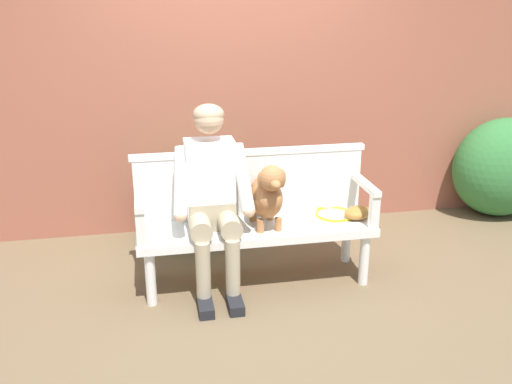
# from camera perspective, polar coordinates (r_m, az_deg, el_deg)

# --- Properties ---
(ground_plane) EXTENTS (40.00, 40.00, 0.00)m
(ground_plane) POSITION_cam_1_polar(r_m,az_deg,el_deg) (4.19, 0.00, -9.03)
(ground_plane) COLOR brown
(brick_garden_fence) EXTENTS (8.00, 0.30, 2.50)m
(brick_garden_fence) POSITION_cam_1_polar(r_m,az_deg,el_deg) (4.95, -2.77, 10.81)
(brick_garden_fence) COLOR #9E5642
(brick_garden_fence) RESTS_ON ground
(hedge_bush_far_right) EXTENTS (0.99, 0.60, 0.75)m
(hedge_bush_far_right) POSITION_cam_1_polar(r_m,az_deg,el_deg) (4.77, -6.15, -0.55)
(hedge_bush_far_right) COLOR #337538
(hedge_bush_far_right) RESTS_ON ground
(hedge_bush_mid_left) EXTENTS (0.96, 0.72, 0.94)m
(hedge_bush_mid_left) POSITION_cam_1_polar(r_m,az_deg,el_deg) (5.73, 23.89, 2.31)
(hedge_bush_mid_left) COLOR #337538
(hedge_bush_mid_left) RESTS_ON ground
(garden_bench) EXTENTS (1.68, 0.50, 0.45)m
(garden_bench) POSITION_cam_1_polar(r_m,az_deg,el_deg) (4.02, 0.00, -4.16)
(garden_bench) COLOR white
(garden_bench) RESTS_ON ground
(bench_backrest) EXTENTS (1.72, 0.06, 0.50)m
(bench_backrest) POSITION_cam_1_polar(r_m,az_deg,el_deg) (4.10, -0.58, 1.06)
(bench_backrest) COLOR white
(bench_backrest) RESTS_ON garden_bench
(bench_armrest_left_end) EXTENTS (0.06, 0.50, 0.28)m
(bench_armrest_left_end) POSITION_cam_1_polar(r_m,az_deg,el_deg) (3.78, -11.77, -1.91)
(bench_armrest_left_end) COLOR white
(bench_armrest_left_end) RESTS_ON garden_bench
(bench_armrest_right_end) EXTENTS (0.06, 0.50, 0.28)m
(bench_armrest_right_end) POSITION_cam_1_polar(r_m,az_deg,el_deg) (4.06, 11.41, -0.33)
(bench_armrest_right_end) COLOR white
(bench_armrest_right_end) RESTS_ON garden_bench
(person_seated) EXTENTS (0.56, 0.65, 1.32)m
(person_seated) POSITION_cam_1_polar(r_m,az_deg,el_deg) (3.84, -4.54, -0.04)
(person_seated) COLOR black
(person_seated) RESTS_ON ground
(dog_on_bench) EXTENTS (0.25, 0.50, 0.49)m
(dog_on_bench) POSITION_cam_1_polar(r_m,az_deg,el_deg) (3.86, 1.15, -0.31)
(dog_on_bench) COLOR #AD7042
(dog_on_bench) RESTS_ON garden_bench
(tennis_racket) EXTENTS (0.43, 0.56, 0.03)m
(tennis_racket) POSITION_cam_1_polar(r_m,az_deg,el_deg) (4.22, 7.74, -2.15)
(tennis_racket) COLOR yellow
(tennis_racket) RESTS_ON garden_bench
(baseball_glove) EXTENTS (0.27, 0.24, 0.09)m
(baseball_glove) POSITION_cam_1_polar(r_m,az_deg,el_deg) (4.16, 10.35, -2.09)
(baseball_glove) COLOR #9E6B2D
(baseball_glove) RESTS_ON garden_bench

